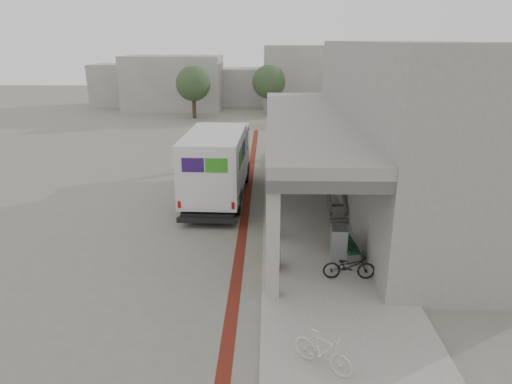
{
  "coord_description": "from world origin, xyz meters",
  "views": [
    {
      "loc": [
        1.94,
        -14.98,
        7.07
      ],
      "look_at": [
        1.51,
        1.34,
        1.6
      ],
      "focal_mm": 32.0,
      "sensor_mm": 36.0,
      "label": 1
    }
  ],
  "objects_px": {
    "bench": "(347,244)",
    "bicycle_cream": "(323,351)",
    "fedex_truck": "(218,162)",
    "bicycle_black": "(349,266)",
    "utility_cabinet": "(339,244)"
  },
  "relations": [
    {
      "from": "fedex_truck",
      "to": "utility_cabinet",
      "type": "height_order",
      "value": "fedex_truck"
    },
    {
      "from": "fedex_truck",
      "to": "utility_cabinet",
      "type": "xyz_separation_m",
      "value": [
        4.63,
        -6.45,
        -1.04
      ]
    },
    {
      "from": "bench",
      "to": "utility_cabinet",
      "type": "height_order",
      "value": "utility_cabinet"
    },
    {
      "from": "utility_cabinet",
      "to": "bicycle_cream",
      "type": "height_order",
      "value": "utility_cabinet"
    },
    {
      "from": "fedex_truck",
      "to": "bench",
      "type": "relative_size",
      "value": 3.73
    },
    {
      "from": "utility_cabinet",
      "to": "bicycle_black",
      "type": "relative_size",
      "value": 0.72
    },
    {
      "from": "bench",
      "to": "utility_cabinet",
      "type": "xyz_separation_m",
      "value": [
        -0.37,
        -0.48,
        0.23
      ]
    },
    {
      "from": "utility_cabinet",
      "to": "bicycle_cream",
      "type": "xyz_separation_m",
      "value": [
        -1.11,
        -5.29,
        -0.12
      ]
    },
    {
      "from": "utility_cabinet",
      "to": "bicycle_black",
      "type": "height_order",
      "value": "utility_cabinet"
    },
    {
      "from": "fedex_truck",
      "to": "bicycle_black",
      "type": "xyz_separation_m",
      "value": [
        4.78,
        -7.69,
        -1.2
      ]
    },
    {
      "from": "bench",
      "to": "bicycle_cream",
      "type": "distance_m",
      "value": 5.95
    },
    {
      "from": "fedex_truck",
      "to": "bicycle_black",
      "type": "bearing_deg",
      "value": -56.38
    },
    {
      "from": "utility_cabinet",
      "to": "bicycle_cream",
      "type": "bearing_deg",
      "value": -96.86
    },
    {
      "from": "utility_cabinet",
      "to": "fedex_truck",
      "type": "bearing_deg",
      "value": 130.66
    },
    {
      "from": "bench",
      "to": "bicycle_black",
      "type": "xyz_separation_m",
      "value": [
        -0.22,
        -1.72,
        0.07
      ]
    }
  ]
}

